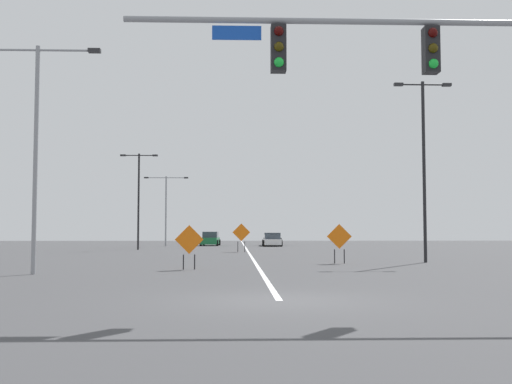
% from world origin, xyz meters
% --- Properties ---
extents(ground, '(176.50, 176.50, 0.00)m').
position_xyz_m(ground, '(0.00, 0.00, 0.00)').
color(ground, '#444447').
extents(road_centre_stripe, '(0.16, 98.05, 0.01)m').
position_xyz_m(road_centre_stripe, '(0.00, 49.03, 0.00)').
color(road_centre_stripe, white).
rests_on(road_centre_stripe, ground).
extents(traffic_signal_assembly, '(10.43, 0.44, 6.55)m').
position_xyz_m(traffic_signal_assembly, '(3.44, -0.01, 4.97)').
color(traffic_signal_assembly, gray).
rests_on(traffic_signal_assembly, ground).
extents(street_lamp_far_right, '(4.48, 0.24, 8.19)m').
position_xyz_m(street_lamp_far_right, '(-8.09, 8.67, 4.92)').
color(street_lamp_far_right, gray).
rests_on(street_lamp_far_right, ground).
extents(street_lamp_mid_left, '(3.12, 0.24, 8.02)m').
position_xyz_m(street_lamp_mid_left, '(-9.04, 38.54, 4.73)').
color(street_lamp_mid_left, black).
rests_on(street_lamp_mid_left, ground).
extents(street_lamp_near_left, '(2.86, 0.24, 8.94)m').
position_xyz_m(street_lamp_near_left, '(8.32, 16.58, 5.18)').
color(street_lamp_near_left, black).
rests_on(street_lamp_near_left, ground).
extents(street_lamp_far_left, '(4.53, 0.24, 7.20)m').
position_xyz_m(street_lamp_far_left, '(-8.10, 50.65, 4.40)').
color(street_lamp_far_left, gray).
rests_on(street_lamp_far_left, ground).
extents(construction_sign_median_far, '(1.13, 0.28, 1.77)m').
position_xyz_m(construction_sign_median_far, '(-2.81, 11.33, 1.10)').
color(construction_sign_median_far, orange).
rests_on(construction_sign_median_far, ground).
extents(construction_sign_left_shoulder, '(1.30, 0.07, 2.10)m').
position_xyz_m(construction_sign_left_shoulder, '(-0.52, 32.27, 1.34)').
color(construction_sign_left_shoulder, orange).
rests_on(construction_sign_left_shoulder, ground).
extents(construction_sign_right_lane, '(1.18, 0.08, 1.87)m').
position_xyz_m(construction_sign_right_lane, '(3.95, 15.75, 1.18)').
color(construction_sign_right_lane, orange).
rests_on(construction_sign_right_lane, ground).
extents(car_black_near, '(2.33, 4.06, 1.37)m').
position_xyz_m(car_black_near, '(3.12, 55.07, 0.66)').
color(car_black_near, black).
rests_on(car_black_near, ground).
extents(car_white_far, '(1.99, 4.58, 1.20)m').
position_xyz_m(car_white_far, '(2.82, 50.53, 0.56)').
color(car_white_far, white).
rests_on(car_white_far, ground).
extents(car_green_passing, '(2.12, 4.54, 1.48)m').
position_xyz_m(car_green_passing, '(-3.63, 53.59, 0.68)').
color(car_green_passing, '#196B38').
rests_on(car_green_passing, ground).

